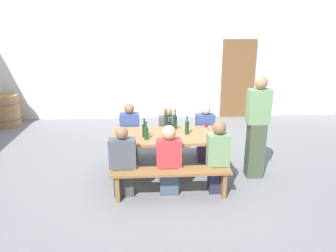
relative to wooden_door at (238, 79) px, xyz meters
name	(u,v)px	position (x,y,z in m)	size (l,w,h in m)	color
ground_plane	(168,175)	(-2.12, -3.52, -1.05)	(24.00, 24.00, 0.00)	slate
back_wall	(159,58)	(-2.12, 0.14, 0.55)	(14.00, 0.20, 3.20)	white
wooden_door	(238,79)	(0.00, 0.00, 0.00)	(0.90, 0.06, 2.10)	brown
tasting_table	(168,139)	(-2.12, -3.52, -0.38)	(1.89, 0.89, 0.75)	#9E7247
bench_near	(171,176)	(-2.12, -4.27, -0.70)	(1.79, 0.30, 0.45)	olive
bench_far	(166,141)	(-2.12, -2.78, -0.70)	(1.79, 0.30, 0.45)	olive
wine_bottle_0	(144,130)	(-2.51, -3.61, -0.19)	(0.07, 0.07, 0.31)	#143319
wine_bottle_1	(146,133)	(-2.48, -3.74, -0.19)	(0.07, 0.07, 0.30)	#194723
wine_bottle_2	(187,127)	(-1.80, -3.53, -0.18)	(0.07, 0.07, 0.32)	#194723
wine_bottle_3	(175,122)	(-1.98, -3.24, -0.17)	(0.07, 0.07, 0.36)	#143319
wine_bottle_4	(166,121)	(-2.13, -3.19, -0.17)	(0.07, 0.07, 0.35)	#143319
wine_glass_0	(123,136)	(-2.84, -3.88, -0.18)	(0.06, 0.06, 0.16)	silver
wine_glass_1	(206,125)	(-1.44, -3.36, -0.20)	(0.06, 0.06, 0.14)	silver
wine_glass_2	(218,128)	(-1.28, -3.55, -0.20)	(0.06, 0.06, 0.15)	silver
seated_guest_near_0	(123,163)	(-2.84, -4.12, -0.54)	(0.40, 0.24, 1.09)	#444546
seated_guest_near_1	(169,161)	(-2.14, -4.12, -0.52)	(0.38, 0.24, 1.10)	#435463
seated_guest_near_2	(218,158)	(-1.39, -4.12, -0.49)	(0.34, 0.24, 1.16)	#2A2A43
seated_guest_far_0	(130,135)	(-2.79, -2.93, -0.51)	(0.35, 0.24, 1.14)	#4E453F
seated_guest_far_1	(168,136)	(-2.09, -2.93, -0.54)	(0.33, 0.24, 1.08)	#494A6F
seated_guest_far_2	(205,135)	(-1.39, -2.93, -0.53)	(0.34, 0.24, 1.10)	#513B67
standing_host	(257,129)	(-0.64, -3.64, -0.20)	(0.37, 0.24, 1.74)	#44503A
wine_barrel	(6,111)	(-6.02, -0.49, -0.65)	(0.68, 0.68, 0.79)	#9E7247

